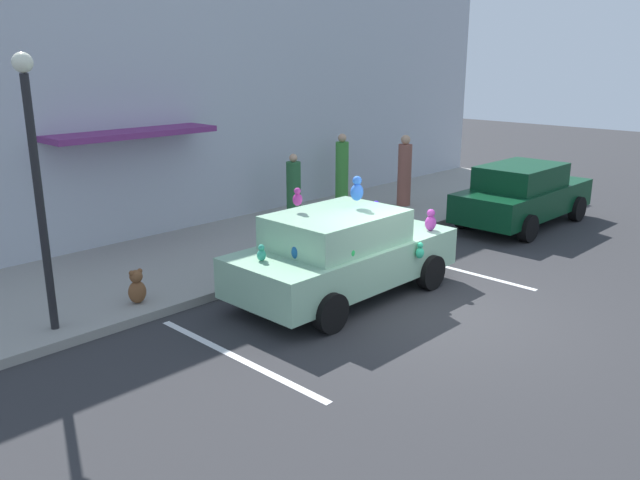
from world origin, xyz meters
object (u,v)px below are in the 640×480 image
object	(u,v)px
pedestrian_near_shopfront	(342,171)
pedestrian_by_lamp	(404,173)
plush_covered_car	(343,253)
pedestrian_walking_past	(294,189)
parked_sedan_behind	(523,194)
teddy_bear_on_sidewalk	(137,287)
street_lamp_post	(35,167)

from	to	relation	value
pedestrian_near_shopfront	pedestrian_by_lamp	distance (m)	1.71
plush_covered_car	pedestrian_walking_past	xyz separation A→B (m)	(2.92, 4.29, 0.10)
pedestrian_walking_past	pedestrian_by_lamp	size ratio (longest dim) A/B	0.85
plush_covered_car	parked_sedan_behind	distance (m)	6.79
plush_covered_car	pedestrian_near_shopfront	distance (m)	6.86
teddy_bear_on_sidewalk	street_lamp_post	distance (m)	2.60
parked_sedan_behind	pedestrian_by_lamp	world-z (taller)	pedestrian_by_lamp
pedestrian_walking_past	teddy_bear_on_sidewalk	bearing A→B (deg)	-158.17
plush_covered_car	pedestrian_walking_past	size ratio (longest dim) A/B	2.64
teddy_bear_on_sidewalk	pedestrian_by_lamp	distance (m)	9.03
parked_sedan_behind	teddy_bear_on_sidewalk	size ratio (longest dim) A/B	7.42
plush_covered_car	street_lamp_post	xyz separation A→B (m)	(-4.31, 1.94, 1.79)
street_lamp_post	pedestrian_near_shopfront	bearing A→B (deg)	15.91
teddy_bear_on_sidewalk	pedestrian_walking_past	xyz separation A→B (m)	(5.81, 2.33, 0.48)
plush_covered_car	pedestrian_near_shopfront	world-z (taller)	plush_covered_car
street_lamp_post	pedestrian_by_lamp	size ratio (longest dim) A/B	2.09
pedestrian_walking_past	pedestrian_by_lamp	xyz separation A→B (m)	(3.11, -1.10, 0.15)
street_lamp_post	pedestrian_walking_past	size ratio (longest dim) A/B	2.46
plush_covered_car	teddy_bear_on_sidewalk	size ratio (longest dim) A/B	7.37
pedestrian_walking_past	pedestrian_near_shopfront	bearing A→B (deg)	8.48
parked_sedan_behind	pedestrian_by_lamp	bearing A→B (deg)	103.73
pedestrian_near_shopfront	pedestrian_walking_past	world-z (taller)	pedestrian_near_shopfront
street_lamp_post	pedestrian_near_shopfront	size ratio (longest dim) A/B	2.09
pedestrian_by_lamp	teddy_bear_on_sidewalk	bearing A→B (deg)	-172.15
teddy_bear_on_sidewalk	pedestrian_walking_past	world-z (taller)	pedestrian_walking_past
street_lamp_post	teddy_bear_on_sidewalk	bearing A→B (deg)	1.00
teddy_bear_on_sidewalk	street_lamp_post	size ratio (longest dim) A/B	0.15
plush_covered_car	pedestrian_walking_past	world-z (taller)	plush_covered_car
plush_covered_car	parked_sedan_behind	size ratio (longest dim) A/B	0.99
teddy_bear_on_sidewalk	pedestrian_by_lamp	size ratio (longest dim) A/B	0.30
teddy_bear_on_sidewalk	street_lamp_post	bearing A→B (deg)	-179.00
parked_sedan_behind	plush_covered_car	bearing A→B (deg)	-179.11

